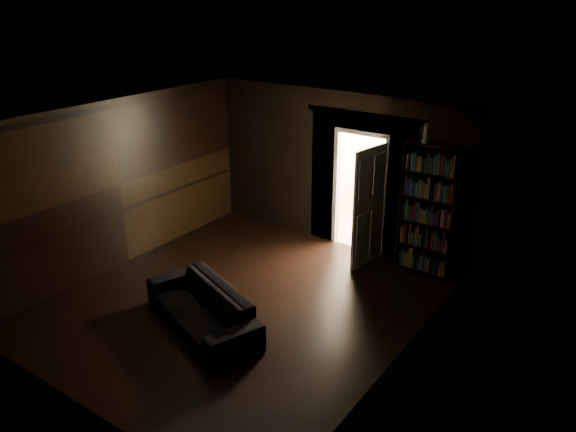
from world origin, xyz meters
name	(u,v)px	position (x,y,z in m)	size (l,w,h in m)	color
ground	(240,303)	(0.00, 0.00, 0.00)	(5.50, 5.50, 0.00)	black
room_walls	(280,179)	(-0.01, 1.07, 1.68)	(5.02, 5.61, 2.84)	black
kitchen_alcove	(388,169)	(0.50, 3.87, 1.21)	(2.20, 1.80, 2.60)	#B3AB9C
sofa	(202,302)	(-0.03, -0.77, 0.40)	(2.06, 0.89, 0.79)	black
bookshelf	(428,211)	(1.85, 2.55, 1.10)	(0.90, 0.32, 2.20)	black
refrigerator	(421,191)	(1.10, 4.11, 0.82)	(0.74, 0.68, 1.65)	white
door	(369,207)	(0.91, 2.31, 1.02)	(0.85, 0.05, 2.05)	silver
figurine	(426,133)	(1.70, 2.50, 2.36)	(0.10, 0.10, 0.31)	white
bottles	(428,144)	(1.18, 4.02, 1.77)	(0.59, 0.07, 0.24)	black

